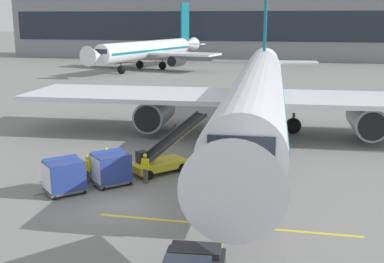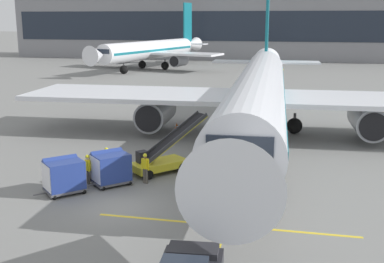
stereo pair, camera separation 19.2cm
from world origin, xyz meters
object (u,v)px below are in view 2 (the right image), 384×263
Objects in this scene: ground_crew_wingwalker at (101,169)px; parked_airplane at (259,91)px; belt_loader at (162,157)px; baggage_cart_second at (64,175)px; ground_crew_by_loader at (107,160)px; ground_crew_marshaller at (145,166)px; safety_cone_engine_keepout at (177,127)px; baggage_cart_lead at (110,167)px; ground_crew_by_carts at (88,168)px; distant_airplane at (151,50)px.

parked_airplane is at bearing 62.15° from ground_crew_wingwalker.
baggage_cart_second is at bearing -131.41° from belt_loader.
ground_crew_by_loader is 1.00× the size of ground_crew_marshaller.
ground_crew_marshaller is 2.57× the size of safety_cone_engine_keepout.
baggage_cart_lead reaches higher than ground_crew_marshaller.
parked_airplane is 18.86× the size of baggage_cart_lead.
ground_crew_by_carts is 1.00× the size of ground_crew_marshaller.
belt_loader is 0.13× the size of distant_airplane.
parked_airplane is 14.99m from ground_crew_by_loader.
baggage_cart_lead reaches higher than ground_crew_by_carts.
ground_crew_by_carts is 1.00× the size of ground_crew_wingwalker.
baggage_cart_second is 3.40m from ground_crew_by_loader.
belt_loader is at bearing 42.83° from ground_crew_by_carts.
baggage_cart_second is 15.85m from safety_cone_engine_keepout.
baggage_cart_lead is 1.46× the size of ground_crew_by_carts.
baggage_cart_second reaches higher than ground_crew_wingwalker.
belt_loader is 2.68× the size of ground_crew_by_carts.
distant_airplane is at bearing 107.49° from belt_loader.
ground_crew_by_loader is at bearing 70.05° from baggage_cart_second.
ground_crew_by_carts is at bearing -96.37° from safety_cone_engine_keepout.
ground_crew_marshaller is 64.16m from distant_airplane.
parked_airplane is at bearing 68.49° from ground_crew_marshaller.
baggage_cart_second is at bearing -77.18° from distant_airplane.
belt_loader is 11.17m from safety_cone_engine_keepout.
baggage_cart_second is at bearing -147.09° from ground_crew_marshaller.
baggage_cart_second is 0.07× the size of distant_airplane.
ground_crew_wingwalker is (0.33, -1.71, 0.00)m from ground_crew_by_loader.
distant_airplane is at bearing 102.82° from baggage_cart_second.
belt_loader is 3.58m from baggage_cart_lead.
parked_airplane is 18.86× the size of baggage_cart_second.
ground_crew_by_loader is at bearing 164.00° from ground_crew_marshaller.
parked_airplane is at bearing 59.71° from ground_crew_by_carts.
ground_crew_wingwalker is (0.78, -0.02, 0.00)m from ground_crew_by_carts.
belt_loader is (-4.89, -11.04, -2.62)m from parked_airplane.
ground_crew_wingwalker is at bearing 44.96° from baggage_cart_second.
parked_airplane reaches higher than baggage_cart_second.
safety_cone_engine_keepout is 51.17m from distant_airplane.
belt_loader reaches higher than ground_crew_wingwalker.
belt_loader reaches higher than ground_crew_by_loader.
distant_airplane is at bearing 104.86° from baggage_cart_lead.
ground_crew_by_loader is 62.74m from distant_airplane.
ground_crew_by_carts is (-3.41, -3.16, 0.08)m from belt_loader.
baggage_cart_second is (-4.12, -4.67, 0.08)m from belt_loader.
distant_airplane is at bearing 106.60° from ground_crew_marshaller.
parked_airplane is 27.53× the size of ground_crew_by_loader.
distant_airplane reaches higher than safety_cone_engine_keepout.
baggage_cart_lead is at bearing 38.32° from ground_crew_wingwalker.
ground_crew_marshaller is 13.32m from safety_cone_engine_keepout.
ground_crew_by_carts and ground_crew_marshaller have the same top height.
ground_crew_wingwalker is at bearing -1.84° from ground_crew_by_carts.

